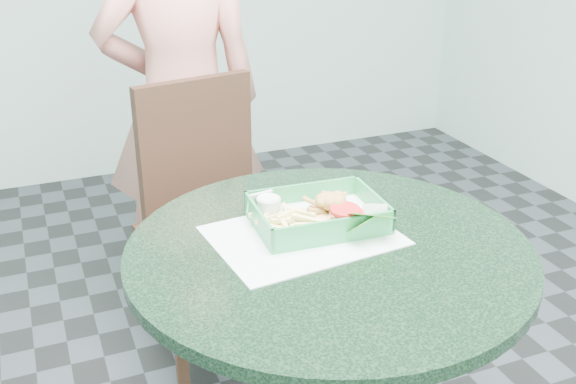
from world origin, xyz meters
name	(u,v)px	position (x,y,z in m)	size (l,w,h in m)	color
cafe_table	(327,318)	(0.00, 0.00, 0.58)	(0.89, 0.89, 0.75)	black
dining_chair	(207,205)	(-0.06, 0.79, 0.53)	(0.40, 0.40, 0.93)	#3E2815
diner_person	(182,92)	(-0.05, 1.10, 0.83)	(0.61, 0.40, 1.66)	tan
placemat	(303,243)	(-0.04, 0.06, 0.75)	(0.40, 0.30, 0.00)	white
food_basket	(317,226)	(0.02, 0.10, 0.77)	(0.29, 0.21, 0.06)	#268B47
crab_sandwich	(331,213)	(0.05, 0.09, 0.80)	(0.11, 0.11, 0.07)	#E9BC74
fries_pile	(285,224)	(-0.07, 0.09, 0.79)	(0.11, 0.12, 0.05)	#FFED8C
sauce_ramekin	(269,212)	(-0.09, 0.14, 0.80)	(0.06, 0.06, 0.03)	silver
garnish_cup	(352,226)	(0.07, 0.03, 0.79)	(0.12, 0.12, 0.05)	white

